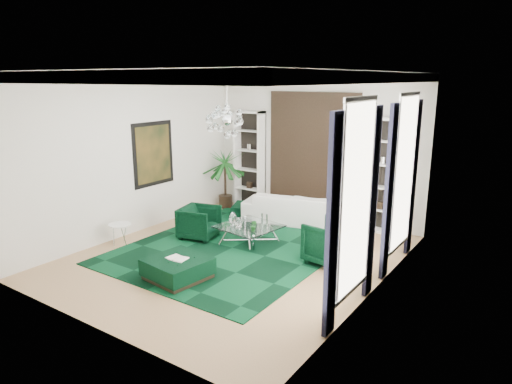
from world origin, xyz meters
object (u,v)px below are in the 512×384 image
Objects in this scene: ottoman_side at (249,211)px; side_table at (121,235)px; ottoman_front at (178,269)px; coffee_table at (249,235)px; palm at (225,171)px; armchair_left at (199,222)px; sofa at (295,208)px; armchair_right at (333,243)px.

side_table is at bearing -109.27° from ottoman_side.
ottoman_front is 2.41m from side_table.
coffee_table is 2.91m from side_table.
palm is (0.03, 3.82, 0.84)m from side_table.
palm reaches higher than armchair_left.
ottoman_side is at bearing -21.63° from palm.
side_table is (-1.16, -1.37, -0.14)m from armchair_left.
coffee_table is 1.19× the size of ottoman_front.
sofa is 2.77m from armchair_right.
sofa is at bearing 56.54° from side_table.
sofa is 3.29× the size of ottoman_side.
palm reaches higher than ottoman_front.
sofa reaches higher than armchair_left.
ottoman_side is at bearing 106.25° from ottoman_front.
ottoman_front is at bearing 74.18° from sofa.
side_table is at bearing -61.77° from armchair_right.
palm reaches higher than side_table.
palm reaches higher than ottoman_side.
ottoman_side is at bearing -14.18° from armchair_left.
armchair_left reaches higher than coffee_table.
palm is at bearing -17.43° from sofa.
coffee_table reaches higher than ottoman_side.
coffee_table is at bearing -42.18° from palm.
palm reaches higher than coffee_table.
coffee_table is at bearing -86.65° from armchair_left.
armchair_left is 1.24m from coffee_table.
ottoman_front is 2.02× the size of side_table.
armchair_right reaches higher than coffee_table.
coffee_table is 2.33m from ottoman_front.
ottoman_side is (-1.16, 1.64, -0.03)m from coffee_table.
sofa is at bearing -3.05° from palm.
armchair_right is (1.96, -1.95, 0.05)m from sofa.
sofa is 3.16× the size of armchair_left.
armchair_left is 2.30m from ottoman_front.
sofa is at bearing -128.21° from armchair_right.
palm is at bearing 117.53° from ottoman_front.
armchair_left is at bearing 120.79° from ottoman_front.
coffee_table is 3.23m from palm.
armchair_left is 1.80m from side_table.
armchair_left is 2.01m from ottoman_side.
sofa is 2.73× the size of armchair_right.
armchair_right is 0.45× the size of palm.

